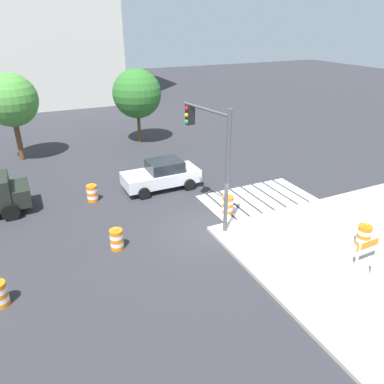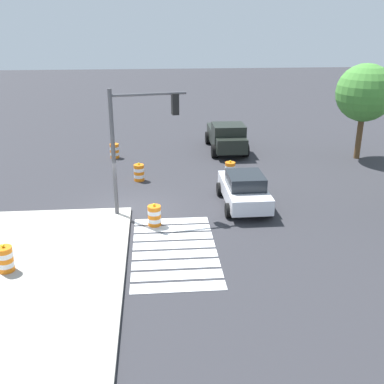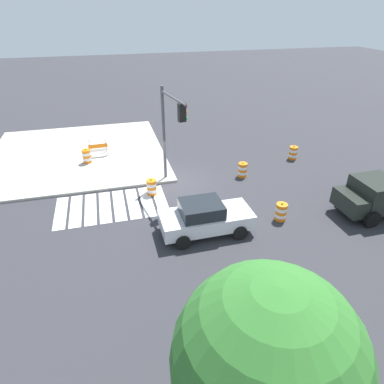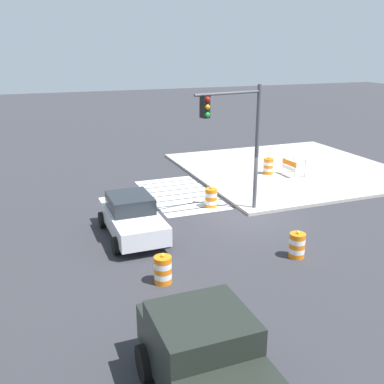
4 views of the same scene
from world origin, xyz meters
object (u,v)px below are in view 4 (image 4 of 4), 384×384
traffic_barrel_near_corner (211,198)px  traffic_barrel_on_sidewalk (268,166)px  traffic_barrel_crosswalk_end (163,270)px  pickup_truck (212,371)px  traffic_barrel_median_far (297,245)px  sports_car (132,216)px  construction_barricade (292,166)px  traffic_light_pole (237,128)px

traffic_barrel_near_corner → traffic_barrel_on_sidewalk: traffic_barrel_on_sidewalk is taller
traffic_barrel_crosswalk_end → traffic_barrel_on_sidewalk: traffic_barrel_on_sidewalk is taller
pickup_truck → traffic_barrel_on_sidewalk: size_ratio=5.05×
pickup_truck → traffic_barrel_near_corner: bearing=-23.4°
traffic_barrel_median_far → sports_car: bearing=51.6°
traffic_barrel_near_corner → sports_car: bearing=114.0°
construction_barricade → traffic_barrel_near_corner: bearing=114.3°
sports_car → traffic_barrel_near_corner: sports_car is taller
traffic_barrel_near_corner → traffic_barrel_median_far: (-5.84, -0.78, 0.00)m
traffic_barrel_near_corner → traffic_light_pole: (-1.33, -0.54, 3.46)m
traffic_barrel_near_corner → construction_barricade: (2.79, -6.18, 0.27)m
traffic_light_pole → construction_barricade: bearing=-53.9°
traffic_light_pole → traffic_barrel_crosswalk_end: bearing=133.6°
pickup_truck → traffic_barrel_median_far: 7.77m
traffic_barrel_crosswalk_end → traffic_barrel_on_sidewalk: 13.27m
traffic_barrel_near_corner → traffic_light_pole: size_ratio=0.19×
sports_car → traffic_barrel_near_corner: 4.62m
traffic_light_pole → traffic_barrel_near_corner: bearing=22.3°
sports_car → traffic_barrel_near_corner: size_ratio=4.22×
traffic_barrel_near_corner → construction_barricade: bearing=-65.7°
traffic_barrel_on_sidewalk → construction_barricade: traffic_barrel_on_sidewalk is taller
construction_barricade → traffic_light_pole: traffic_light_pole is taller
traffic_barrel_near_corner → traffic_barrel_crosswalk_end: 7.20m
traffic_barrel_on_sidewalk → construction_barricade: (-0.78, -1.04, 0.12)m
traffic_barrel_on_sidewalk → pickup_truck: bearing=145.9°
traffic_barrel_on_sidewalk → traffic_light_pole: bearing=136.8°
traffic_barrel_median_far → traffic_barrel_near_corner: bearing=7.6°
traffic_barrel_near_corner → traffic_barrel_crosswalk_end: size_ratio=1.00×
sports_car → traffic_barrel_near_corner: bearing=-66.0°
sports_car → traffic_barrel_median_far: sports_car is taller
traffic_barrel_near_corner → traffic_barrel_on_sidewalk: 6.26m
sports_car → traffic_barrel_crosswalk_end: bearing=-179.8°
sports_car → traffic_barrel_on_sidewalk: 10.82m
pickup_truck → sports_car: bearing=-3.9°
sports_car → traffic_barrel_on_sidewalk: sports_car is taller
traffic_barrel_median_far → construction_barricade: (8.63, -5.40, 0.27)m
pickup_truck → traffic_barrel_crosswalk_end: size_ratio=5.05×
traffic_barrel_median_far → traffic_barrel_on_sidewalk: traffic_barrel_on_sidewalk is taller
traffic_barrel_median_far → traffic_light_pole: 5.69m
sports_car → traffic_light_pole: traffic_light_pole is taller
pickup_truck → traffic_barrel_on_sidewalk: bearing=-34.1°
sports_car → pickup_truck: pickup_truck is taller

